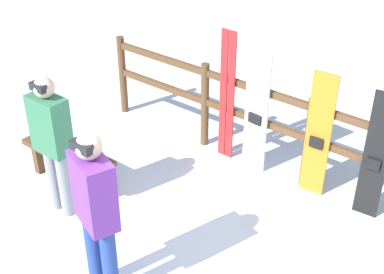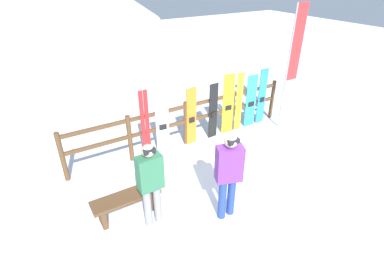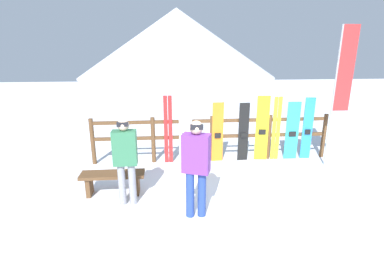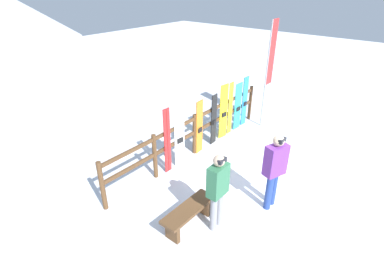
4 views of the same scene
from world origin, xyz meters
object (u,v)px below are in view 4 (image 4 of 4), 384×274
Objects in this scene: snowboard_black_stripe at (214,120)px; bench at (189,213)px; rental_flag at (270,62)px; person_purple at (275,167)px; ski_pair_red at (167,141)px; snowboard_blue at (245,101)px; snowboard_cyan at (238,107)px; ski_pair_yellow at (230,108)px; snowboard_orange at (199,127)px; person_plaid_green at (218,187)px; snowboard_white at (179,138)px; snowboard_yellow at (223,112)px.

bench is at bearing -151.75° from snowboard_black_stripe.
snowboard_black_stripe is 2.39m from rental_flag.
ski_pair_red reaches higher than person_purple.
ski_pair_red is 3.38m from snowboard_blue.
snowboard_blue is at bearing 129.37° from rental_flag.
snowboard_black_stripe is (2.85, 1.53, 0.39)m from bench.
snowboard_blue reaches higher than snowboard_cyan.
snowboard_orange is at bearing -179.86° from ski_pair_yellow.
ski_pair_red is 1.80m from snowboard_black_stripe.
snowboard_black_stripe is 1.59m from snowboard_blue.
person_purple is at bearing -149.94° from rental_flag.
ski_pair_red reaches higher than snowboard_orange.
snowboard_cyan is at bearing 148.27° from rental_flag.
ski_pair_yellow reaches higher than person_plaid_green.
bench is 5.21m from rental_flag.
snowboard_black_stripe is (1.38, 2.42, -0.23)m from person_purple.
snowboard_white is at bearing 90.19° from person_purple.
snowboard_black_stripe is (2.54, 1.93, -0.19)m from person_plaid_green.
person_purple is 2.80m from snowboard_black_stripe.
ski_pair_red reaches higher than snowboard_white.
snowboard_orange reaches higher than snowboard_cyan.
snowboard_black_stripe is at bearing -179.75° from ski_pair_yellow.
ski_pair_red is at bearing 179.93° from snowboard_cyan.
snowboard_white is 1.04× the size of snowboard_cyan.
rental_flag is at bearing 30.06° from person_purple.
ski_pair_red is at bearing 172.74° from rental_flag.
snowboard_orange is 2.92m from rental_flag.
snowboard_blue is at bearing 0.00° from snowboard_black_stripe.
snowboard_orange is 0.46× the size of rental_flag.
bench is 4.72m from snowboard_blue.
snowboard_white is 1.84m from snowboard_yellow.
snowboard_blue is at bearing 25.04° from person_plaid_green.
snowboard_yellow is 0.51× the size of rental_flag.
person_purple is 1.12× the size of snowboard_orange.
snowboard_yellow is at bearing 52.89° from person_purple.
bench is at bearing -159.31° from snowboard_cyan.
snowboard_white is at bearing 180.00° from snowboard_cyan.
person_plaid_green is at bearing -134.79° from snowboard_orange.
person_plaid_green is at bearing -149.98° from ski_pair_yellow.
ski_pair_red reaches higher than snowboard_yellow.
person_plaid_green is at bearing -154.96° from snowboard_blue.
person_plaid_green reaches higher than snowboard_blue.
snowboard_yellow is (1.08, 0.00, 0.07)m from snowboard_orange.
snowboard_blue is (0.38, 0.00, 0.05)m from snowboard_cyan.
snowboard_cyan is 0.46× the size of rental_flag.
ski_pair_red is 0.52× the size of rental_flag.
ski_pair_yellow reaches higher than snowboard_white.
snowboard_white is 0.48× the size of rental_flag.
ski_pair_yellow reaches higher than bench.
bench is 0.83× the size of snowboard_black_stripe.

